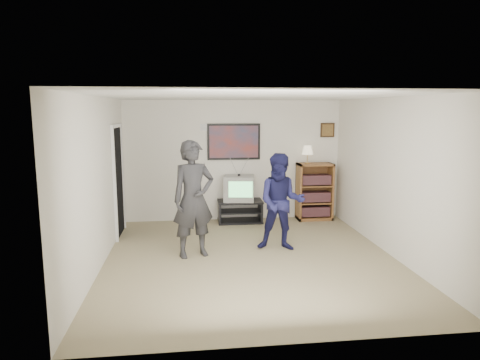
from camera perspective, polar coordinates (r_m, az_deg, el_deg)
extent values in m
cube|color=#7F7250|center=(6.81, 1.45, -10.44)|extent=(4.50, 5.00, 0.01)
cube|color=white|center=(6.41, 1.55, 11.09)|extent=(4.50, 5.00, 0.01)
cube|color=silver|center=(8.95, -0.84, 2.58)|extent=(4.50, 0.01, 2.50)
cube|color=silver|center=(6.56, -18.34, -0.39)|extent=(0.01, 5.00, 2.50)
cube|color=silver|center=(7.17, 19.57, 0.35)|extent=(0.01, 5.00, 2.50)
cube|color=black|center=(8.83, 0.00, -2.86)|extent=(0.92, 0.52, 0.04)
cube|color=black|center=(8.93, 0.00, -5.48)|extent=(0.92, 0.52, 0.04)
cube|color=black|center=(8.84, -2.76, -4.25)|extent=(0.04, 0.49, 0.46)
cube|color=black|center=(8.94, 2.72, -4.10)|extent=(0.04, 0.49, 0.46)
imported|color=#28282A|center=(6.74, -6.23, -2.55)|extent=(0.78, 0.63, 1.85)
imported|color=#191945|center=(7.06, 5.51, -2.96)|extent=(0.90, 0.76, 1.61)
cube|color=white|center=(6.88, -6.09, -0.03)|extent=(0.04, 0.12, 0.04)
cube|color=white|center=(7.27, 5.45, -0.87)|extent=(0.07, 0.11, 0.03)
cube|color=black|center=(8.89, -0.83, 5.12)|extent=(1.10, 0.03, 0.75)
cube|color=white|center=(8.83, -4.42, 7.02)|extent=(0.28, 0.02, 0.14)
cube|color=black|center=(9.31, 11.58, 6.54)|extent=(0.30, 0.03, 0.30)
cube|color=black|center=(8.15, -15.97, -0.23)|extent=(0.03, 0.85, 2.00)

